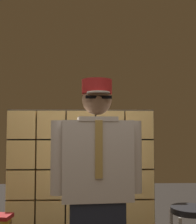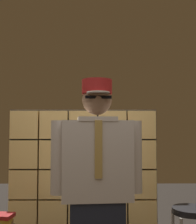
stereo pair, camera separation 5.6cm
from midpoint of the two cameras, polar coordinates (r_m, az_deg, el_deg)
glass_block_wall at (r=3.39m, az=-2.47°, el=-13.81°), size 1.68×0.10×1.68m
standing_person at (r=2.37m, az=0.50°, el=-15.02°), size 0.73×0.33×1.82m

